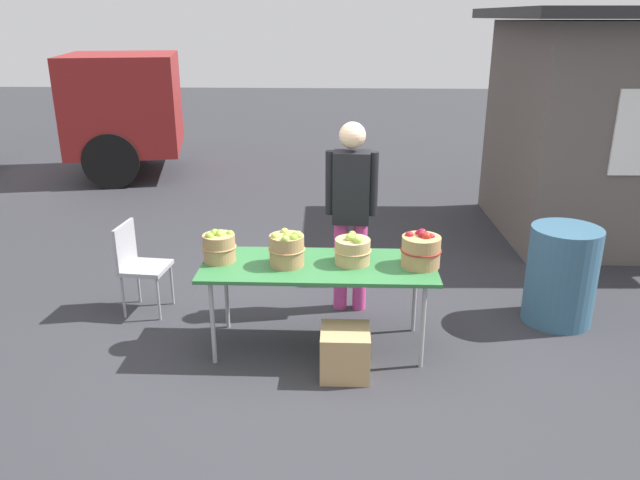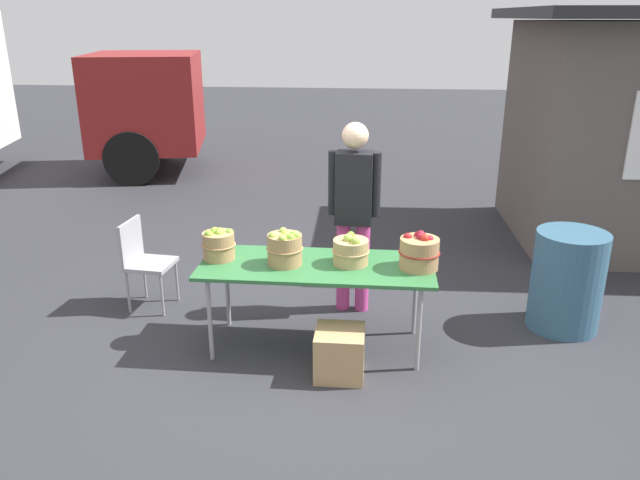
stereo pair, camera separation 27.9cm
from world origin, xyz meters
name	(u,v)px [view 2 (the right image)]	position (x,y,z in m)	size (l,w,h in m)	color
ground_plane	(317,345)	(0.00, 0.00, 0.00)	(40.00, 40.00, 0.00)	#2D2D33
market_table	(317,269)	(0.00, 0.00, 0.71)	(1.90, 0.76, 0.75)	#2D6B38
apple_basket_green_0	(219,244)	(-0.82, 0.04, 0.88)	(0.28, 0.28, 0.27)	#A87F51
apple_basket_green_1	(285,248)	(-0.25, -0.03, 0.89)	(0.30, 0.30, 0.30)	#A87F51
apple_basket_green_2	(351,250)	(0.27, 0.03, 0.87)	(0.31, 0.31, 0.26)	tan
apple_basket_red_0	(419,252)	(0.82, 0.00, 0.89)	(0.33, 0.33, 0.30)	#A87F51
vendor_adult	(354,204)	(0.27, 0.74, 1.05)	(0.47, 0.26, 1.78)	#CC3F8C
folding_chair	(143,257)	(-1.71, 0.61, 0.51)	(0.44, 0.44, 0.86)	#99999E
trash_barrel	(567,281)	(2.17, 0.56, 0.45)	(0.62, 0.62, 0.90)	#335972
produce_crate	(340,353)	(0.22, -0.43, 0.19)	(0.38, 0.38, 0.38)	tan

